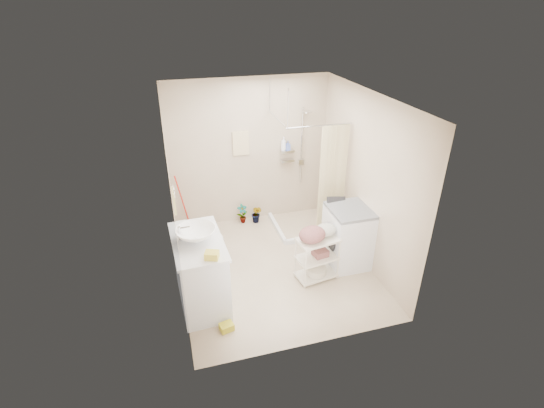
{
  "coord_description": "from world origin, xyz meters",
  "views": [
    {
      "loc": [
        -1.39,
        -4.76,
        3.72
      ],
      "look_at": [
        0.03,
        0.25,
        0.97
      ],
      "focal_mm": 26.0,
      "sensor_mm": 36.0,
      "label": 1
    }
  ],
  "objects_px": {
    "toilet": "(202,242)",
    "laundry_rack": "(317,255)",
    "washing_machine": "(349,236)",
    "vanity": "(201,272)"
  },
  "relations": [
    {
      "from": "toilet",
      "to": "laundry_rack",
      "type": "xyz_separation_m",
      "value": [
        1.56,
        -0.88,
        0.06
      ]
    },
    {
      "from": "vanity",
      "to": "toilet",
      "type": "height_order",
      "value": "vanity"
    },
    {
      "from": "laundry_rack",
      "to": "vanity",
      "type": "bearing_deg",
      "value": 172.98
    },
    {
      "from": "vanity",
      "to": "washing_machine",
      "type": "height_order",
      "value": "vanity"
    },
    {
      "from": "vanity",
      "to": "washing_machine",
      "type": "distance_m",
      "value": 2.32
    },
    {
      "from": "laundry_rack",
      "to": "washing_machine",
      "type": "bearing_deg",
      "value": 11.73
    },
    {
      "from": "washing_machine",
      "to": "laundry_rack",
      "type": "height_order",
      "value": "washing_machine"
    },
    {
      "from": "toilet",
      "to": "washing_machine",
      "type": "xyz_separation_m",
      "value": [
        2.18,
        -0.65,
        0.13
      ]
    },
    {
      "from": "washing_machine",
      "to": "laundry_rack",
      "type": "distance_m",
      "value": 0.66
    },
    {
      "from": "toilet",
      "to": "laundry_rack",
      "type": "bearing_deg",
      "value": -122.0
    }
  ]
}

